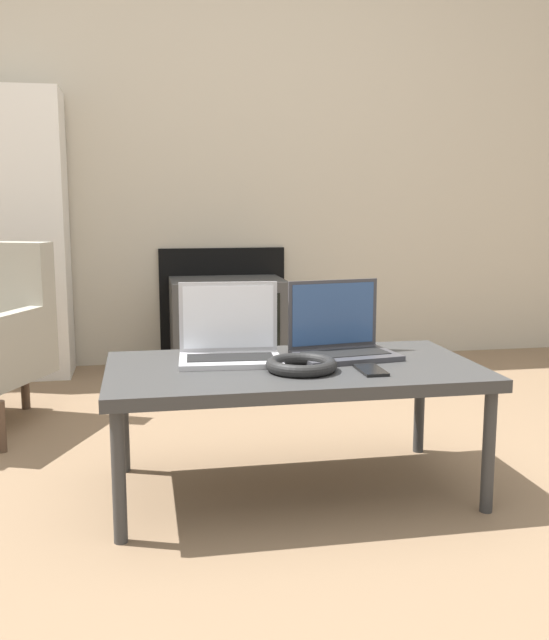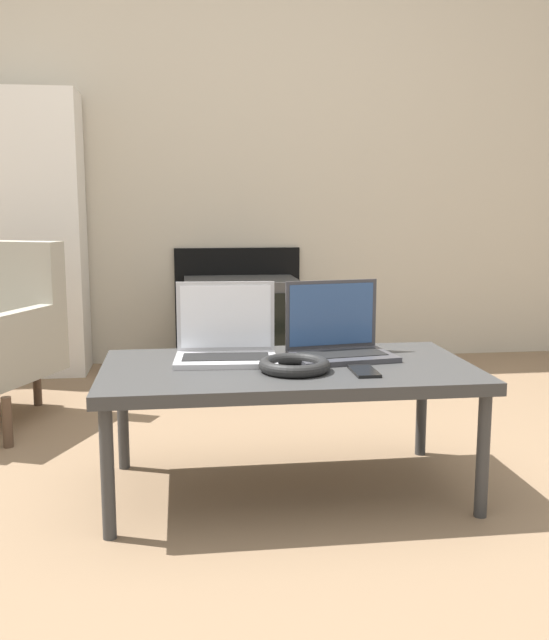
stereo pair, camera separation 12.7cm
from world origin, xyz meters
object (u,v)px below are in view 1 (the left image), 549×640
object	(u,v)px
phone	(371,370)
laptop_right	(340,338)
tv	(228,325)
laptop_left	(230,342)
headphones	(301,365)

from	to	relation	value
phone	laptop_right	bearing A→B (deg)	96.49
phone	tv	xyz separation A→B (m)	(-0.20, 1.76, -0.16)
laptop_left	phone	xyz separation A→B (m)	(0.38, -0.23, -0.05)
laptop_left	phone	size ratio (longest dim) A/B	2.32
tv	phone	bearing A→B (deg)	-83.61
headphones	phone	world-z (taller)	headphones
laptop_right	phone	size ratio (longest dim) A/B	2.42
laptop_left	tv	bearing A→B (deg)	87.42
laptop_left	laptop_right	bearing A→B (deg)	4.00
laptop_right	tv	size ratio (longest dim) A/B	0.57
phone	tv	bearing A→B (deg)	96.39
laptop_right	phone	bearing A→B (deg)	-92.23
laptop_right	headphones	xyz separation A→B (m)	(-0.17, -0.18, -0.04)
headphones	tv	distance (m)	1.73
laptop_left	phone	world-z (taller)	laptop_left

